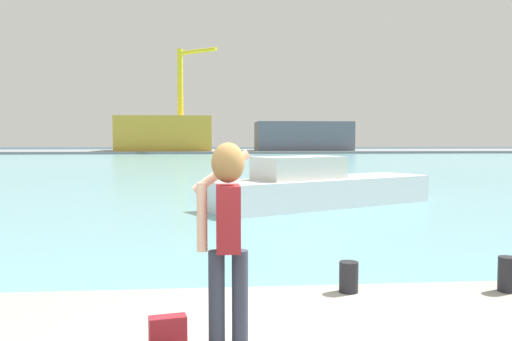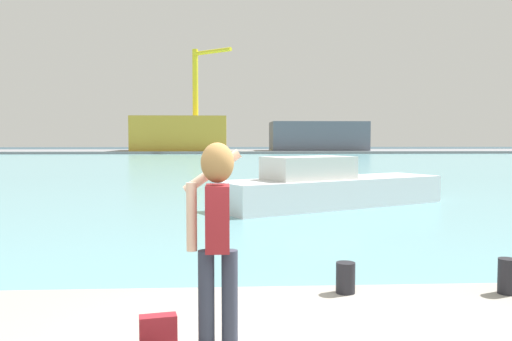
{
  "view_description": "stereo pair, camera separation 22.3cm",
  "coord_description": "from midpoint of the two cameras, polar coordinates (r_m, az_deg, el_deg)",
  "views": [
    {
      "loc": [
        -0.78,
        -4.15,
        2.45
      ],
      "look_at": [
        -0.16,
        3.14,
        2.01
      ],
      "focal_mm": 36.71,
      "sensor_mm": 36.0,
      "label": 1
    },
    {
      "loc": [
        -0.56,
        -4.17,
        2.45
      ],
      "look_at": [
        -0.16,
        3.14,
        2.01
      ],
      "focal_mm": 36.71,
      "sensor_mm": 36.0,
      "label": 2
    }
  ],
  "objects": [
    {
      "name": "boat_moored",
      "position": [
        19.08,
        8.27,
        -1.91
      ],
      "size": [
        8.81,
        6.01,
        1.82
      ],
      "rotation": [
        0.0,
        0.0,
        0.47
      ],
      "color": "white",
      "rests_on": "harbor_water"
    },
    {
      "name": "harbor_bollard_2",
      "position": [
        6.79,
        26.57,
        -10.26
      ],
      "size": [
        0.21,
        0.21,
        0.4
      ],
      "primitive_type": "cylinder",
      "color": "black",
      "rests_on": "quay_promenade"
    },
    {
      "name": "port_crane",
      "position": [
        94.16,
        -6.23,
        8.56
      ],
      "size": [
        7.0,
        5.96,
        17.94
      ],
      "color": "yellow",
      "rests_on": "far_shore_dock"
    },
    {
      "name": "handbag",
      "position": [
        4.8,
        -9.25,
        -16.67
      ],
      "size": [
        0.34,
        0.2,
        0.24
      ],
      "primitive_type": "cube",
      "rotation": [
        0.0,
        0.0,
        0.21
      ],
      "color": "maroon",
      "rests_on": "quay_promenade"
    },
    {
      "name": "warehouse_right",
      "position": [
        94.59,
        6.8,
        3.73
      ],
      "size": [
        16.79,
        9.02,
        5.1
      ],
      "primitive_type": "cube",
      "color": "slate",
      "rests_on": "far_shore_dock"
    },
    {
      "name": "ground_plane",
      "position": [
        54.22,
        -2.42,
        0.84
      ],
      "size": [
        220.0,
        220.0,
        0.0
      ],
      "primitive_type": "plane",
      "color": "#334751"
    },
    {
      "name": "harbor_bollard",
      "position": [
        6.23,
        10.76,
        -11.41
      ],
      "size": [
        0.22,
        0.22,
        0.35
      ],
      "primitive_type": "cylinder",
      "color": "black",
      "rests_on": "quay_promenade"
    },
    {
      "name": "person_photographer",
      "position": [
        4.47,
        -2.9,
        -5.62
      ],
      "size": [
        0.52,
        0.55,
        1.74
      ],
      "rotation": [
        0.0,
        0.0,
        1.57
      ],
      "color": "#2D3342",
      "rests_on": "quay_promenade"
    },
    {
      "name": "warehouse_left",
      "position": [
        94.45,
        -8.12,
        3.99
      ],
      "size": [
        16.22,
        12.69,
        5.97
      ],
      "primitive_type": "cube",
      "color": "gold",
      "rests_on": "far_shore_dock"
    },
    {
      "name": "harbor_water",
      "position": [
        56.22,
        -2.44,
        0.94
      ],
      "size": [
        140.0,
        100.0,
        0.02
      ],
      "primitive_type": "cube",
      "color": "#6BA8B2",
      "rests_on": "ground_plane"
    },
    {
      "name": "far_shore_dock",
      "position": [
        96.19,
        -2.73,
        2.1
      ],
      "size": [
        140.0,
        20.0,
        0.43
      ],
      "primitive_type": "cube",
      "color": "gray",
      "rests_on": "ground_plane"
    }
  ]
}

